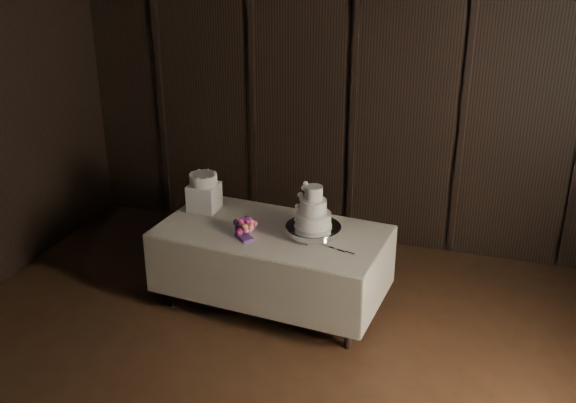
{
  "coord_description": "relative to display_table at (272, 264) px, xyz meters",
  "views": [
    {
      "loc": [
        1.41,
        -3.12,
        3.3
      ],
      "look_at": [
        -0.2,
        1.91,
        1.05
      ],
      "focal_mm": 42.0,
      "sensor_mm": 36.0,
      "label": 1
    }
  ],
  "objects": [
    {
      "name": "cake_knife",
      "position": [
        0.58,
        -0.18,
        0.35
      ],
      "size": [
        0.36,
        0.15,
        0.01
      ],
      "primitive_type": "cube",
      "rotation": [
        0.0,
        0.0,
        -0.34
      ],
      "color": "silver",
      "rests_on": "display_table"
    },
    {
      "name": "room",
      "position": [
        0.35,
        -1.91,
        1.08
      ],
      "size": [
        6.08,
        7.08,
        3.08
      ],
      "color": "black",
      "rests_on": "ground"
    },
    {
      "name": "wedding_cake",
      "position": [
        0.35,
        -0.01,
        0.58
      ],
      "size": [
        0.35,
        0.31,
        0.37
      ],
      "rotation": [
        0.0,
        0.0,
        -0.37
      ],
      "color": "white",
      "rests_on": "cake_stand"
    },
    {
      "name": "display_table",
      "position": [
        0.0,
        0.0,
        0.0
      ],
      "size": [
        2.07,
        1.21,
        0.76
      ],
      "rotation": [
        0.0,
        0.0,
        -0.09
      ],
      "color": "silver",
      "rests_on": "ground"
    },
    {
      "name": "bouquet",
      "position": [
        -0.21,
        -0.13,
        0.41
      ],
      "size": [
        0.47,
        0.48,
        0.18
      ],
      "primitive_type": null,
      "rotation": [
        0.0,
        0.0,
        -0.72
      ],
      "color": "#E9558E",
      "rests_on": "display_table"
    },
    {
      "name": "cake_stand",
      "position": [
        0.38,
        0.0,
        0.39
      ],
      "size": [
        0.5,
        0.5,
        0.09
      ],
      "primitive_type": "cylinder",
      "rotation": [
        0.0,
        0.0,
        -0.03
      ],
      "color": "silver",
      "rests_on": "display_table"
    },
    {
      "name": "box_pedestal",
      "position": [
        -0.74,
        0.23,
        0.47
      ],
      "size": [
        0.26,
        0.26,
        0.25
      ],
      "primitive_type": "cube",
      "rotation": [
        0.0,
        0.0,
        0.0
      ],
      "color": "white",
      "rests_on": "display_table"
    },
    {
      "name": "small_cake",
      "position": [
        -0.74,
        0.23,
        0.64
      ],
      "size": [
        0.28,
        0.28,
        0.1
      ],
      "primitive_type": "cylinder",
      "rotation": [
        0.0,
        0.0,
        0.09
      ],
      "color": "white",
      "rests_on": "box_pedestal"
    }
  ]
}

